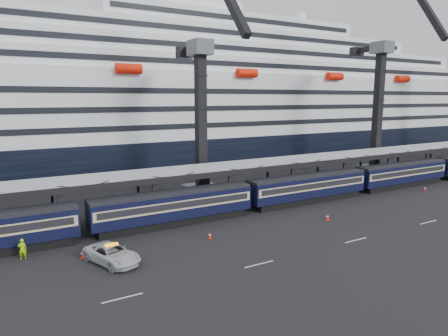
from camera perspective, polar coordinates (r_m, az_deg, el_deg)
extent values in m
plane|color=black|center=(56.38, 24.87, -5.66)|extent=(260.00, 260.00, 0.00)
cube|color=beige|center=(31.20, -14.30, -17.56)|extent=(3.00, 0.15, 0.02)
cube|color=beige|center=(35.84, 5.03, -13.52)|extent=(3.00, 0.15, 0.02)
cube|color=beige|center=(43.41, 18.33, -9.75)|extent=(3.00, 0.15, 0.02)
cube|color=beige|center=(52.65, 27.16, -6.89)|extent=(3.00, 0.15, 0.02)
cube|color=black|center=(46.35, -7.08, -7.47)|extent=(17.48, 2.40, 0.90)
cube|color=black|center=(45.85, -7.12, -5.33)|extent=(19.00, 2.80, 2.70)
cube|color=beige|center=(45.77, -7.13, -4.96)|extent=(18.62, 2.92, 1.05)
cube|color=black|center=(45.76, -7.13, -4.90)|extent=(17.86, 2.98, 0.70)
cube|color=black|center=(45.48, -7.16, -3.50)|extent=(19.00, 2.50, 0.35)
cube|color=black|center=(56.81, 11.89, -4.35)|extent=(17.48, 2.40, 0.90)
cube|color=black|center=(56.40, 11.96, -2.58)|extent=(19.00, 2.80, 2.70)
cube|color=beige|center=(56.34, 11.97, -2.28)|extent=(18.62, 2.92, 1.05)
cube|color=black|center=(56.33, 11.97, -2.23)|extent=(17.86, 2.98, 0.70)
cube|color=black|center=(56.10, 12.01, -1.08)|extent=(19.00, 2.50, 0.35)
cube|color=black|center=(71.46, 23.97, -2.08)|extent=(17.48, 2.40, 0.90)
cube|color=black|center=(71.14, 24.07, -0.66)|extent=(19.00, 2.80, 2.70)
cube|color=beige|center=(71.09, 24.09, -0.42)|extent=(18.62, 2.92, 1.05)
cube|color=black|center=(71.08, 24.09, -0.38)|extent=(17.86, 2.98, 0.70)
cube|color=black|center=(70.90, 24.15, 0.53)|extent=(19.00, 2.50, 0.35)
cube|color=gray|center=(64.14, 15.02, 1.65)|extent=(130.00, 6.00, 0.25)
cube|color=black|center=(62.13, 16.95, 1.02)|extent=(130.00, 0.25, 0.70)
cube|color=black|center=(66.32, 13.18, 1.73)|extent=(130.00, 0.25, 0.70)
cube|color=black|center=(43.91, -22.44, -6.10)|extent=(0.25, 0.25, 5.40)
cube|color=black|center=(49.30, -23.32, -4.45)|extent=(0.25, 0.25, 5.40)
cube|color=black|center=(46.12, -10.01, -4.73)|extent=(0.25, 0.25, 5.40)
cube|color=black|center=(51.28, -12.16, -3.32)|extent=(0.25, 0.25, 5.40)
cube|color=black|center=(50.27, 0.77, -3.36)|extent=(0.25, 0.25, 5.40)
cube|color=black|center=(55.04, -2.21, -2.20)|extent=(0.25, 0.25, 5.40)
cube|color=black|center=(55.91, 9.62, -2.14)|extent=(0.25, 0.25, 5.40)
cube|color=black|center=(60.24, 6.24, -1.19)|extent=(0.25, 0.25, 5.40)
cube|color=black|center=(62.66, 16.71, -1.12)|extent=(0.25, 0.25, 5.40)
cube|color=black|center=(66.55, 13.22, -0.34)|extent=(0.25, 0.25, 5.40)
cube|color=black|center=(70.18, 22.34, -0.30)|extent=(0.25, 0.25, 5.40)
cube|color=black|center=(73.68, 18.92, 0.36)|extent=(0.25, 0.25, 5.40)
cube|color=black|center=(78.26, 26.85, 0.36)|extent=(0.25, 0.25, 5.40)
cube|color=black|center=(81.41, 23.57, 0.93)|extent=(0.25, 0.25, 5.40)
cube|color=black|center=(89.60, 27.40, 1.40)|extent=(0.25, 0.25, 5.40)
cube|color=black|center=(89.71, 0.42, 3.04)|extent=(200.00, 28.00, 7.00)
cube|color=white|center=(89.07, 0.43, 9.12)|extent=(190.00, 26.88, 12.00)
cube|color=white|center=(89.28, 0.43, 13.94)|extent=(160.00, 24.64, 3.00)
cube|color=black|center=(78.88, 5.13, 14.43)|extent=(153.60, 0.12, 0.90)
cube|color=white|center=(89.54, 0.44, 15.85)|extent=(124.00, 21.84, 3.00)
cube|color=black|center=(80.32, 4.56, 16.51)|extent=(119.04, 0.12, 0.90)
cube|color=white|center=(89.90, 0.44, 17.76)|extent=(90.00, 19.04, 3.00)
cube|color=black|center=(81.87, 4.01, 18.51)|extent=(86.40, 0.12, 0.90)
cube|color=white|center=(90.36, 0.44, 19.64)|extent=(56.00, 16.24, 3.00)
cube|color=black|center=(83.52, 3.46, 20.43)|extent=(53.76, 0.12, 0.90)
cube|color=white|center=(87.13, -4.45, 21.65)|extent=(16.00, 12.00, 2.50)
cylinder|color=white|center=(102.29, 10.79, 20.03)|extent=(2.80, 2.80, 3.00)
cylinder|color=red|center=(65.79, -13.46, 13.63)|extent=(4.00, 1.60, 1.60)
cylinder|color=red|center=(75.15, 3.29, 13.38)|extent=(4.00, 1.60, 1.60)
cylinder|color=red|center=(89.07, 15.51, 12.50)|extent=(4.00, 1.60, 1.60)
cylinder|color=red|center=(105.78, 24.11, 11.54)|extent=(4.00, 1.60, 1.60)
cube|color=#45474C|center=(57.32, -3.22, -3.46)|extent=(4.50, 4.50, 2.00)
cube|color=black|center=(55.87, -3.32, 6.57)|extent=(1.30, 1.30, 18.00)
cube|color=#45474C|center=(56.18, -3.43, 16.81)|extent=(2.60, 3.20, 2.00)
cube|color=black|center=(58.43, -4.58, 16.53)|extent=(0.90, 5.04, 0.90)
cube|color=black|center=(60.68, -5.64, 16.08)|extent=(2.20, 1.60, 1.60)
cube|color=#45474C|center=(78.49, 20.60, -0.44)|extent=(4.50, 4.50, 2.00)
cube|color=black|center=(77.40, 21.10, 7.60)|extent=(1.30, 1.30, 20.00)
cube|color=#45474C|center=(77.86, 21.62, 15.70)|extent=(2.60, 3.20, 2.00)
cube|color=black|center=(79.65, 20.00, 15.65)|extent=(0.90, 5.60, 0.90)
cube|color=black|center=(81.47, 18.43, 15.46)|extent=(2.20, 1.60, 1.60)
imported|color=silver|center=(37.00, -15.71, -11.77)|extent=(4.57, 6.37, 1.61)
imported|color=#A3DB0B|center=(40.62, -26.86, -10.28)|extent=(0.77, 0.57, 1.92)
cube|color=red|center=(39.08, -19.51, -12.02)|extent=(0.44, 0.44, 0.05)
cone|color=red|center=(38.93, -19.55, -11.42)|extent=(0.37, 0.37, 0.83)
cylinder|color=white|center=(38.93, -19.55, -11.42)|extent=(0.31, 0.31, 0.14)
cube|color=red|center=(39.03, -18.06, -11.97)|extent=(0.43, 0.43, 0.05)
cone|color=red|center=(38.87, -18.10, -11.37)|extent=(0.37, 0.37, 0.82)
cylinder|color=white|center=(38.87, -18.10, -11.37)|extent=(0.31, 0.31, 0.14)
cube|color=red|center=(41.85, -2.03, -9.96)|extent=(0.35, 0.35, 0.04)
cone|color=red|center=(41.73, -2.04, -9.51)|extent=(0.29, 0.29, 0.66)
cylinder|color=white|center=(41.73, -2.04, -9.51)|extent=(0.25, 0.25, 0.11)
cube|color=red|center=(49.28, 14.53, -7.18)|extent=(0.42, 0.42, 0.04)
cone|color=red|center=(49.16, 14.55, -6.71)|extent=(0.36, 0.36, 0.80)
cylinder|color=white|center=(49.16, 14.55, -6.71)|extent=(0.30, 0.30, 0.13)
cube|color=red|center=(70.18, 26.75, -2.86)|extent=(0.34, 0.34, 0.04)
cone|color=red|center=(70.11, 26.77, -2.58)|extent=(0.29, 0.29, 0.65)
cylinder|color=white|center=(70.11, 26.77, -2.58)|extent=(0.24, 0.24, 0.11)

